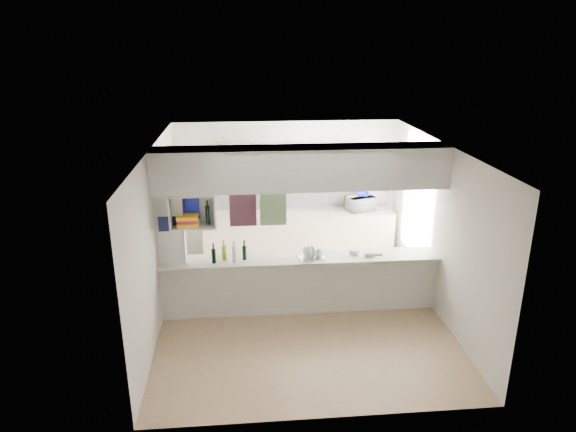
{
  "coord_description": "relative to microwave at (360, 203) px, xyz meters",
  "views": [
    {
      "loc": [
        -0.84,
        -7.04,
        4.03
      ],
      "look_at": [
        -0.15,
        0.5,
        1.41
      ],
      "focal_mm": 32.0,
      "sensor_mm": 36.0,
      "label": 1
    }
  ],
  "objects": [
    {
      "name": "cup",
      "position": [
        -1.12,
        -2.16,
        -0.07
      ],
      "size": [
        0.17,
        0.17,
        0.1
      ],
      "primitive_type": "imported",
      "rotation": [
        0.0,
        0.0,
        0.43
      ],
      "color": "white",
      "rests_on": "dish_rack"
    },
    {
      "name": "floor",
      "position": [
        -1.39,
        -2.13,
        -1.06
      ],
      "size": [
        4.8,
        4.8,
        0.0
      ],
      "primitive_type": "plane",
      "color": "#A37F5E",
      "rests_on": "ground"
    },
    {
      "name": "wall_back",
      "position": [
        -1.39,
        0.27,
        0.24
      ],
      "size": [
        4.2,
        0.0,
        4.2
      ],
      "primitive_type": "plane",
      "rotation": [
        1.57,
        0.0,
        0.0
      ],
      "color": "silver",
      "rests_on": "floor"
    },
    {
      "name": "ceiling",
      "position": [
        -1.39,
        -2.13,
        1.54
      ],
      "size": [
        4.8,
        4.8,
        0.0
      ],
      "primitive_type": "plane",
      "color": "white",
      "rests_on": "wall_back"
    },
    {
      "name": "wall_right",
      "position": [
        0.71,
        -2.13,
        0.24
      ],
      "size": [
        0.0,
        4.8,
        4.8
      ],
      "primitive_type": "plane",
      "rotation": [
        1.57,
        0.0,
        -1.57
      ],
      "color": "silver",
      "rests_on": "floor"
    },
    {
      "name": "plastic_tubs",
      "position": [
        -0.47,
        -2.12,
        -0.1
      ],
      "size": [
        0.49,
        0.23,
        0.07
      ],
      "color": "silver",
      "rests_on": "breakfast_bar"
    },
    {
      "name": "microwave",
      "position": [
        0.0,
        0.0,
        0.0
      ],
      "size": [
        0.58,
        0.47,
        0.28
      ],
      "primitive_type": "imported",
      "rotation": [
        0.0,
        0.0,
        3.44
      ],
      "color": "white",
      "rests_on": "bench_top"
    },
    {
      "name": "knife_block",
      "position": [
        -1.67,
        0.05,
        -0.04
      ],
      "size": [
        0.13,
        0.12,
        0.2
      ],
      "primitive_type": "cube",
      "rotation": [
        0.0,
        0.0,
        0.43
      ],
      "color": "#4E321B",
      "rests_on": "bench_top"
    },
    {
      "name": "bowl",
      "position": [
        0.04,
        0.0,
        0.17
      ],
      "size": [
        0.25,
        0.25,
        0.06
      ],
      "primitive_type": "imported",
      "color": "#0D1699",
      "rests_on": "microwave"
    },
    {
      "name": "cubby_shelf",
      "position": [
        -2.95,
        -2.19,
        0.65
      ],
      "size": [
        0.65,
        0.35,
        0.5
      ],
      "color": "white",
      "rests_on": "bulkhead"
    },
    {
      "name": "servery_partition",
      "position": [
        -1.56,
        -2.13,
        0.6
      ],
      "size": [
        4.2,
        0.5,
        2.6
      ],
      "color": "silver",
      "rests_on": "floor"
    },
    {
      "name": "wine_bottles",
      "position": [
        -2.46,
        -2.18,
        -0.02
      ],
      "size": [
        0.52,
        0.15,
        0.34
      ],
      "color": "black",
      "rests_on": "breakfast_bar"
    },
    {
      "name": "dish_rack",
      "position": [
        -1.24,
        -2.18,
        -0.06
      ],
      "size": [
        0.44,
        0.37,
        0.2
      ],
      "rotation": [
        0.0,
        0.0,
        0.3
      ],
      "color": "silver",
      "rests_on": "breakfast_bar"
    },
    {
      "name": "utensil_jar",
      "position": [
        -1.58,
        0.02,
        -0.07
      ],
      "size": [
        0.1,
        0.1,
        0.14
      ],
      "primitive_type": "cylinder",
      "color": "black",
      "rests_on": "bench_top"
    },
    {
      "name": "wall_left",
      "position": [
        -3.49,
        -2.13,
        0.24
      ],
      "size": [
        0.0,
        4.8,
        4.8
      ],
      "primitive_type": "plane",
      "rotation": [
        1.57,
        0.0,
        1.57
      ],
      "color": "silver",
      "rests_on": "floor"
    },
    {
      "name": "kitchen_run",
      "position": [
        -1.23,
        0.01,
        -0.23
      ],
      "size": [
        3.6,
        0.63,
        2.24
      ],
      "color": "silver",
      "rests_on": "floor"
    }
  ]
}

